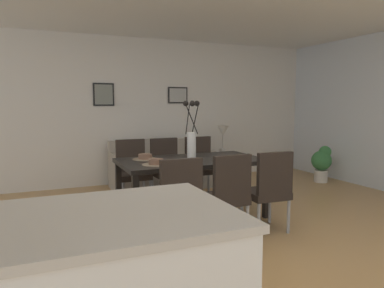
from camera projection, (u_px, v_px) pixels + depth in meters
ground_plane at (214, 244)px, 3.72m from camera, size 9.00×9.00×0.00m
back_wall_panel at (133, 111)px, 6.54m from camera, size 9.00×0.10×2.60m
dining_table at (192, 165)px, 4.58m from camera, size 1.80×0.98×0.74m
dining_chair_near_left at (178, 198)px, 3.57m from camera, size 0.45×0.45×0.92m
dining_chair_near_right at (132, 168)px, 5.20m from camera, size 0.45×0.45×0.92m
dining_chair_far_left at (227, 192)px, 3.82m from camera, size 0.45×0.45×0.92m
dining_chair_far_right at (167, 166)px, 5.39m from camera, size 0.45×0.45×0.92m
dining_chair_mid_left at (269, 187)px, 4.03m from camera, size 0.46×0.46×0.92m
dining_chair_mid_right at (201, 163)px, 5.63m from camera, size 0.45×0.45×0.92m
centerpiece_vase at (192, 137)px, 4.54m from camera, size 0.21×0.23×0.73m
placemat_near_left at (156, 164)px, 4.16m from camera, size 0.32×0.32×0.01m
bowl_near_left at (156, 161)px, 4.15m from camera, size 0.17×0.17×0.07m
placemat_near_right at (145, 159)px, 4.56m from camera, size 0.32×0.32×0.01m
bowl_near_right at (145, 156)px, 4.55m from camera, size 0.17×0.17×0.07m
sofa at (161, 171)px, 6.29m from camera, size 1.70×0.84×0.80m
side_table at (223, 167)px, 6.77m from camera, size 0.36×0.36×0.52m
table_lamp at (223, 133)px, 6.70m from camera, size 0.22×0.22×0.51m
framed_picture_left at (104, 95)px, 6.24m from camera, size 0.35×0.03×0.39m
framed_picture_center at (178, 95)px, 6.78m from camera, size 0.38×0.03×0.30m
potted_plant at (322, 162)px, 6.63m from camera, size 0.36×0.36×0.67m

